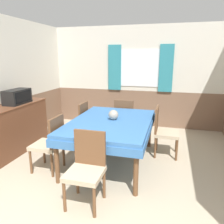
# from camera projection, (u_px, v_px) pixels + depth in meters

# --- Properties ---
(wall_back) EXTENTS (4.83, 0.10, 2.60)m
(wall_back) POSITION_uv_depth(u_px,v_px,m) (136.00, 77.00, 5.72)
(wall_back) COLOR silver
(wall_back) RESTS_ON ground_plane
(wall_left) EXTENTS (0.05, 4.76, 2.60)m
(wall_left) POSITION_uv_depth(u_px,v_px,m) (3.00, 85.00, 4.24)
(wall_left) COLOR silver
(wall_left) RESTS_ON ground_plane
(dining_table) EXTENTS (1.35, 1.90, 0.77)m
(dining_table) POSITION_uv_depth(u_px,v_px,m) (111.00, 126.00, 3.75)
(dining_table) COLOR #386BA8
(dining_table) RESTS_ON ground_plane
(chair_left_far) EXTENTS (0.44, 0.44, 0.93)m
(chair_left_far) POSITION_uv_depth(u_px,v_px,m) (78.00, 123.00, 4.53)
(chair_left_far) COLOR brown
(chair_left_far) RESTS_ON ground_plane
(chair_head_window) EXTENTS (0.44, 0.44, 0.93)m
(chair_head_window) POSITION_uv_depth(u_px,v_px,m) (125.00, 118.00, 4.86)
(chair_head_window) COLOR brown
(chair_head_window) RESTS_ON ground_plane
(chair_head_near) EXTENTS (0.44, 0.44, 0.93)m
(chair_head_near) POSITION_uv_depth(u_px,v_px,m) (87.00, 166.00, 2.73)
(chair_head_near) COLOR brown
(chair_head_near) RESTS_ON ground_plane
(chair_left_near) EXTENTS (0.44, 0.44, 0.93)m
(chair_left_near) POSITION_uv_depth(u_px,v_px,m) (50.00, 142.00, 3.51)
(chair_left_near) COLOR brown
(chair_left_near) RESTS_ON ground_plane
(chair_right_far) EXTENTS (0.44, 0.44, 0.93)m
(chair_right_far) POSITION_uv_depth(u_px,v_px,m) (163.00, 130.00, 4.08)
(chair_right_far) COLOR brown
(chair_right_far) RESTS_ON ground_plane
(sideboard) EXTENTS (0.46, 1.57, 0.94)m
(sideboard) POSITION_uv_depth(u_px,v_px,m) (15.00, 128.00, 4.26)
(sideboard) COLOR brown
(sideboard) RESTS_ON ground_plane
(tv) EXTENTS (0.29, 0.54, 0.28)m
(tv) POSITION_uv_depth(u_px,v_px,m) (17.00, 97.00, 4.22)
(tv) COLOR black
(tv) RESTS_ON sideboard
(vase) EXTENTS (0.17, 0.17, 0.17)m
(vase) POSITION_uv_depth(u_px,v_px,m) (113.00, 115.00, 3.75)
(vase) COLOR #A39989
(vase) RESTS_ON dining_table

